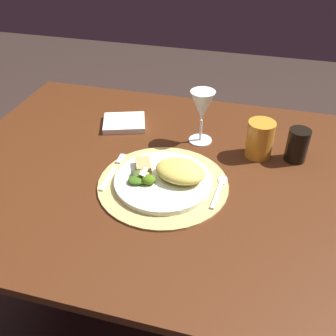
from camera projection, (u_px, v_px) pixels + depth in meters
name	position (u px, v px, depth m)	size (l,w,h in m)	color
ground_plane	(151.00, 313.00, 1.50)	(6.00, 6.00, 0.00)	#31231F
dining_table	(146.00, 200.00, 1.16)	(1.12, 0.92, 0.71)	#48220F
placemat	(163.00, 184.00, 1.01)	(0.35, 0.35, 0.01)	tan
dinner_plate	(163.00, 181.00, 1.01)	(0.26, 0.26, 0.01)	silver
pasta_serving	(180.00, 171.00, 1.00)	(0.13, 0.10, 0.04)	#E4CC57
salad_greens	(142.00, 177.00, 1.00)	(0.08, 0.09, 0.02)	#44690F
bread_piece	(143.00, 165.00, 1.03)	(0.06, 0.04, 0.02)	tan
fork	(112.00, 173.00, 1.04)	(0.02, 0.17, 0.00)	silver
spoon	(220.00, 186.00, 1.00)	(0.03, 0.14, 0.01)	silver
napkin	(124.00, 123.00, 1.26)	(0.13, 0.12, 0.02)	white
wine_glass	(202.00, 108.00, 1.12)	(0.07, 0.07, 0.17)	silver
amber_tumbler	(260.00, 139.00, 1.10)	(0.08, 0.08, 0.11)	orange
dark_tumbler	(297.00, 145.00, 1.08)	(0.06, 0.06, 0.10)	black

